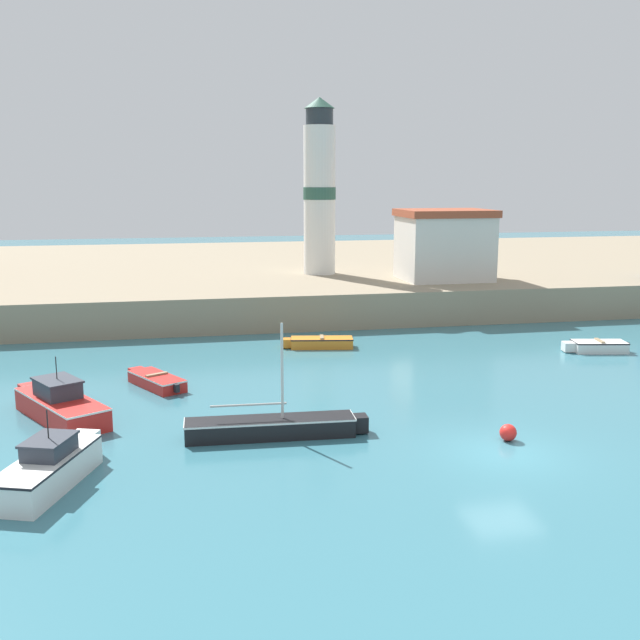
% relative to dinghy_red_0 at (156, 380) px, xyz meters
% --- Properties ---
extents(ground_plane, '(200.00, 200.00, 0.00)m').
position_rel_dinghy_red_0_xyz_m(ground_plane, '(11.90, -11.01, -0.30)').
color(ground_plane, teal).
extents(quay_seawall, '(120.00, 40.00, 2.26)m').
position_rel_dinghy_red_0_xyz_m(quay_seawall, '(11.90, 30.71, 0.83)').
color(quay_seawall, gray).
rests_on(quay_seawall, ground).
extents(dinghy_red_0, '(2.73, 3.88, 0.63)m').
position_rel_dinghy_red_0_xyz_m(dinghy_red_0, '(0.00, 0.00, 0.00)').
color(dinghy_red_0, red).
rests_on(dinghy_red_0, ground).
extents(sailboat_black_1, '(6.78, 1.51, 4.25)m').
position_rel_dinghy_red_0_xyz_m(sailboat_black_1, '(4.34, -7.77, 0.09)').
color(sailboat_black_1, black).
rests_on(sailboat_black_1, ground).
extents(dinghy_white_2, '(3.62, 1.83, 0.67)m').
position_rel_dinghy_red_0_xyz_m(dinghy_white_2, '(23.59, 2.35, 0.02)').
color(dinghy_white_2, white).
rests_on(dinghy_white_2, ground).
extents(motorboat_red_3, '(4.20, 5.91, 2.50)m').
position_rel_dinghy_red_0_xyz_m(motorboat_red_3, '(-3.64, -4.00, 0.29)').
color(motorboat_red_3, red).
rests_on(motorboat_red_3, ground).
extents(dinghy_orange_4, '(4.09, 1.78, 0.65)m').
position_rel_dinghy_red_0_xyz_m(dinghy_orange_4, '(8.90, 6.35, 0.01)').
color(dinghy_orange_4, orange).
rests_on(dinghy_orange_4, ground).
extents(motorboat_white_5, '(2.97, 5.28, 2.42)m').
position_rel_dinghy_red_0_xyz_m(motorboat_white_5, '(-3.02, -10.81, 0.30)').
color(motorboat_white_5, white).
rests_on(motorboat_white_5, ground).
extents(mooring_buoy, '(0.62, 0.62, 0.62)m').
position_rel_dinghy_red_0_xyz_m(mooring_buoy, '(12.60, -9.86, 0.01)').
color(mooring_buoy, red).
rests_on(mooring_buoy, ground).
extents(lighthouse, '(2.42, 2.42, 12.89)m').
position_rel_dinghy_red_0_xyz_m(lighthouse, '(11.90, 21.35, 8.21)').
color(lighthouse, silver).
rests_on(lighthouse, quay_seawall).
extents(harbor_shed_near_wharf, '(6.24, 5.17, 4.94)m').
position_rel_dinghy_red_0_xyz_m(harbor_shed_near_wharf, '(19.90, 16.35, 4.45)').
color(harbor_shed_near_wharf, silver).
rests_on(harbor_shed_near_wharf, quay_seawall).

